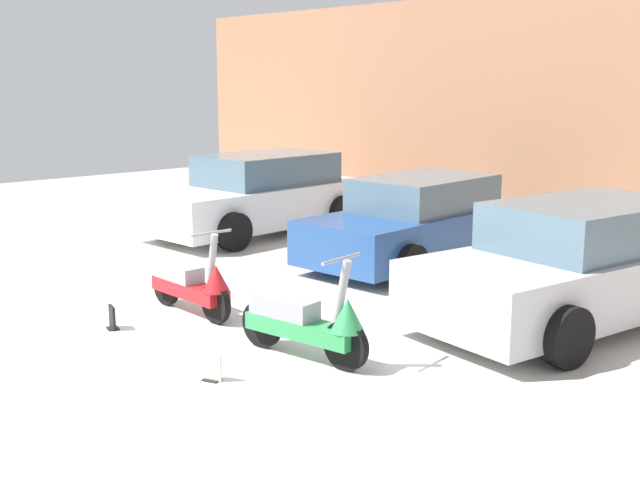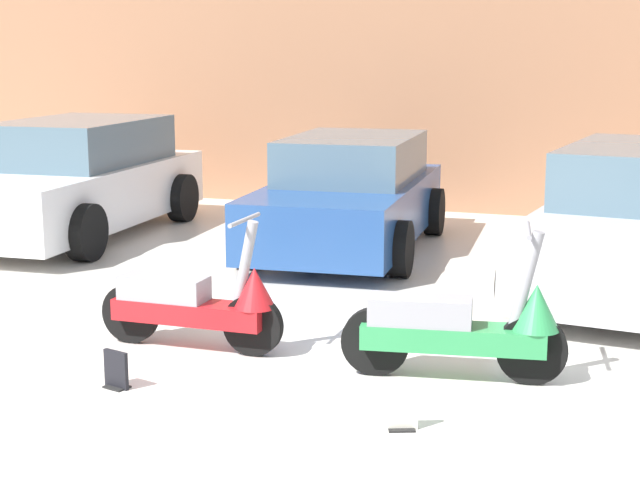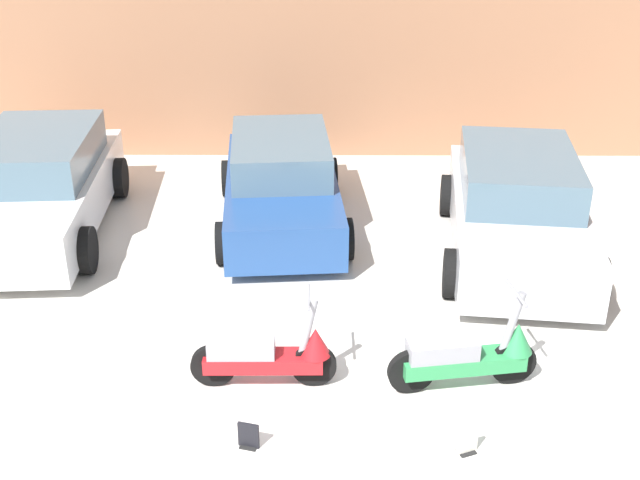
{
  "view_description": "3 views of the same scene",
  "coord_description": "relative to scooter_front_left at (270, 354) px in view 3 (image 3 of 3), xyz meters",
  "views": [
    {
      "loc": [
        7.01,
        -3.9,
        2.7
      ],
      "look_at": [
        -0.14,
        2.59,
        0.74
      ],
      "focal_mm": 45.0,
      "sensor_mm": 36.0,
      "label": 1
    },
    {
      "loc": [
        2.64,
        -5.41,
        2.27
      ],
      "look_at": [
        -0.05,
        2.23,
        0.66
      ],
      "focal_mm": 55.0,
      "sensor_mm": 36.0,
      "label": 2
    },
    {
      "loc": [
        -0.06,
        -5.74,
        4.98
      ],
      "look_at": [
        -0.11,
        2.62,
        0.88
      ],
      "focal_mm": 45.0,
      "sensor_mm": 36.0,
      "label": 3
    }
  ],
  "objects": [
    {
      "name": "wall_back",
      "position": [
        0.61,
        6.92,
        1.7
      ],
      "size": [
        19.6,
        0.12,
        4.14
      ],
      "primitive_type": "cube",
      "color": "#9E6B4C",
      "rests_on": "ground_plane"
    },
    {
      "name": "car_rear_left",
      "position": [
        -3.5,
        3.71,
        0.3
      ],
      "size": [
        2.17,
        4.19,
        1.39
      ],
      "rotation": [
        0.0,
        0.0,
        -1.51
      ],
      "color": "white",
      "rests_on": "ground_plane"
    },
    {
      "name": "scooter_front_right",
      "position": [
        2.03,
        -0.02,
        0.02
      ],
      "size": [
        1.55,
        0.6,
        1.08
      ],
      "rotation": [
        0.0,
        0.0,
        0.16
      ],
      "color": "black",
      "rests_on": "ground_plane"
    },
    {
      "name": "placard_near_right_scooter",
      "position": [
        1.86,
        -1.03,
        -0.25
      ],
      "size": [
        0.2,
        0.17,
        0.26
      ],
      "rotation": [
        0.0,
        0.0,
        0.39
      ],
      "color": "black",
      "rests_on": "ground_plane"
    },
    {
      "name": "car_rear_right",
      "position": [
        3.12,
        3.05,
        0.28
      ],
      "size": [
        2.28,
        4.16,
        1.36
      ],
      "rotation": [
        0.0,
        0.0,
        -1.69
      ],
      "color": "#B7B7BC",
      "rests_on": "ground_plane"
    },
    {
      "name": "ground_plane",
      "position": [
        0.61,
        -1.03,
        -0.37
      ],
      "size": [
        28.0,
        28.0,
        0.0
      ],
      "primitive_type": "plane",
      "color": "silver"
    },
    {
      "name": "scooter_front_left",
      "position": [
        0.0,
        0.0,
        0.0
      ],
      "size": [
        1.49,
        0.54,
        1.04
      ],
      "rotation": [
        0.0,
        0.0,
        0.01
      ],
      "color": "black",
      "rests_on": "ground_plane"
    },
    {
      "name": "car_rear_center",
      "position": [
        -0.07,
        3.99,
        0.24
      ],
      "size": [
        2.04,
        3.85,
        1.27
      ],
      "rotation": [
        0.0,
        0.0,
        -1.49
      ],
      "color": "navy",
      "rests_on": "ground_plane"
    },
    {
      "name": "placard_near_left_scooter",
      "position": [
        -0.14,
        -0.96,
        -0.25
      ],
      "size": [
        0.2,
        0.16,
        0.26
      ],
      "rotation": [
        0.0,
        0.0,
        -0.26
      ],
      "color": "black",
      "rests_on": "ground_plane"
    }
  ]
}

